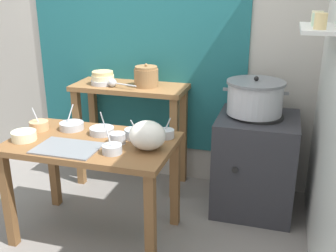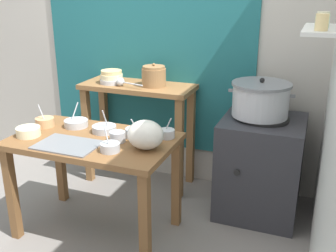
{
  "view_description": "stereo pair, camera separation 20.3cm",
  "coord_description": "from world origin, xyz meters",
  "px_view_note": "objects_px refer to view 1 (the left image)",
  "views": [
    {
      "loc": [
        1.08,
        -2.22,
        1.71
      ],
      "look_at": [
        0.38,
        0.16,
        0.82
      ],
      "focal_mm": 42.92,
      "sensor_mm": 36.0,
      "label": 1
    },
    {
      "loc": [
        1.27,
        -2.16,
        1.71
      ],
      "look_at": [
        0.38,
        0.16,
        0.82
      ],
      "focal_mm": 42.92,
      "sensor_mm": 36.0,
      "label": 2
    }
  ],
  "objects_px": {
    "bowl_stack_enamel": "(103,78)",
    "prep_bowl_5": "(24,135)",
    "prep_bowl_1": "(150,129)",
    "prep_bowl_2": "(39,125)",
    "prep_bowl_4": "(72,125)",
    "stove_block": "(255,163)",
    "prep_bowl_0": "(102,130)",
    "prep_bowl_7": "(117,138)",
    "prep_bowl_8": "(166,133)",
    "plastic_bag": "(147,135)",
    "prep_bowl_3": "(112,149)",
    "ladle": "(113,83)",
    "serving_tray": "(67,148)",
    "clay_pot": "(146,77)",
    "back_shelf_table": "(130,110)",
    "steamer_pot": "(255,97)",
    "prep_table": "(93,156)",
    "prep_bowl_6": "(134,133)"
  },
  "relations": [
    {
      "from": "stove_block",
      "to": "prep_bowl_0",
      "type": "xyz_separation_m",
      "value": [
        -1.02,
        -0.55,
        0.36
      ]
    },
    {
      "from": "serving_tray",
      "to": "prep_bowl_3",
      "type": "height_order",
      "value": "prep_bowl_3"
    },
    {
      "from": "prep_bowl_1",
      "to": "stove_block",
      "type": "bearing_deg",
      "value": 32.29
    },
    {
      "from": "bowl_stack_enamel",
      "to": "prep_bowl_5",
      "type": "xyz_separation_m",
      "value": [
        -0.16,
        -0.9,
        -0.2
      ]
    },
    {
      "from": "prep_bowl_4",
      "to": "prep_bowl_8",
      "type": "height_order",
      "value": "prep_bowl_4"
    },
    {
      "from": "prep_bowl_3",
      "to": "prep_bowl_4",
      "type": "distance_m",
      "value": 0.55
    },
    {
      "from": "back_shelf_table",
      "to": "prep_bowl_8",
      "type": "distance_m",
      "value": 0.81
    },
    {
      "from": "clay_pot",
      "to": "ladle",
      "type": "relative_size",
      "value": 0.75
    },
    {
      "from": "bowl_stack_enamel",
      "to": "ladle",
      "type": "relative_size",
      "value": 0.76
    },
    {
      "from": "ladle",
      "to": "prep_bowl_3",
      "type": "height_order",
      "value": "ladle"
    },
    {
      "from": "bowl_stack_enamel",
      "to": "prep_bowl_0",
      "type": "distance_m",
      "value": 0.74
    },
    {
      "from": "prep_bowl_5",
      "to": "prep_bowl_8",
      "type": "height_order",
      "value": "prep_bowl_8"
    },
    {
      "from": "bowl_stack_enamel",
      "to": "prep_bowl_7",
      "type": "bearing_deg",
      "value": -59.62
    },
    {
      "from": "stove_block",
      "to": "prep_bowl_5",
      "type": "bearing_deg",
      "value": -151.24
    },
    {
      "from": "plastic_bag",
      "to": "prep_bowl_1",
      "type": "xyz_separation_m",
      "value": [
        -0.08,
        0.27,
        -0.06
      ]
    },
    {
      "from": "bowl_stack_enamel",
      "to": "plastic_bag",
      "type": "distance_m",
      "value": 1.07
    },
    {
      "from": "clay_pot",
      "to": "serving_tray",
      "type": "distance_m",
      "value": 1.04
    },
    {
      "from": "clay_pot",
      "to": "prep_bowl_1",
      "type": "bearing_deg",
      "value": -69.02
    },
    {
      "from": "prep_bowl_1",
      "to": "prep_bowl_5",
      "type": "relative_size",
      "value": 0.65
    },
    {
      "from": "plastic_bag",
      "to": "prep_bowl_5",
      "type": "height_order",
      "value": "plastic_bag"
    },
    {
      "from": "stove_block",
      "to": "prep_bowl_4",
      "type": "xyz_separation_m",
      "value": [
        -1.27,
        -0.53,
        0.36
      ]
    },
    {
      "from": "prep_bowl_1",
      "to": "prep_bowl_4",
      "type": "height_order",
      "value": "prep_bowl_4"
    },
    {
      "from": "ladle",
      "to": "prep_bowl_5",
      "type": "relative_size",
      "value": 1.61
    },
    {
      "from": "stove_block",
      "to": "clay_pot",
      "type": "bearing_deg",
      "value": 172.05
    },
    {
      "from": "prep_bowl_1",
      "to": "prep_bowl_7",
      "type": "xyz_separation_m",
      "value": [
        -0.14,
        -0.23,
        0.01
      ]
    },
    {
      "from": "stove_block",
      "to": "prep_bowl_8",
      "type": "distance_m",
      "value": 0.84
    },
    {
      "from": "prep_bowl_0",
      "to": "prep_bowl_8",
      "type": "distance_m",
      "value": 0.45
    },
    {
      "from": "prep_bowl_1",
      "to": "prep_bowl_2",
      "type": "distance_m",
      "value": 0.79
    },
    {
      "from": "prep_bowl_5",
      "to": "prep_bowl_0",
      "type": "bearing_deg",
      "value": 29.41
    },
    {
      "from": "bowl_stack_enamel",
      "to": "ladle",
      "type": "bearing_deg",
      "value": -26.74
    },
    {
      "from": "prep_bowl_5",
      "to": "prep_bowl_8",
      "type": "relative_size",
      "value": 1.2
    },
    {
      "from": "stove_block",
      "to": "ladle",
      "type": "distance_m",
      "value": 1.3
    },
    {
      "from": "prep_table",
      "to": "prep_bowl_5",
      "type": "height_order",
      "value": "prep_bowl_5"
    },
    {
      "from": "prep_bowl_1",
      "to": "prep_bowl_2",
      "type": "bearing_deg",
      "value": -168.64
    },
    {
      "from": "prep_bowl_5",
      "to": "prep_bowl_7",
      "type": "height_order",
      "value": "prep_bowl_7"
    },
    {
      "from": "stove_block",
      "to": "prep_bowl_6",
      "type": "bearing_deg",
      "value": -143.83
    },
    {
      "from": "ladle",
      "to": "prep_bowl_2",
      "type": "height_order",
      "value": "ladle"
    },
    {
      "from": "prep_bowl_4",
      "to": "prep_bowl_5",
      "type": "xyz_separation_m",
      "value": [
        -0.2,
        -0.28,
        0.01
      ]
    },
    {
      "from": "ladle",
      "to": "prep_bowl_0",
      "type": "xyz_separation_m",
      "value": [
        0.16,
        -0.58,
        -0.19
      ]
    },
    {
      "from": "steamer_pot",
      "to": "prep_bowl_5",
      "type": "bearing_deg",
      "value": -149.96
    },
    {
      "from": "prep_bowl_3",
      "to": "bowl_stack_enamel",
      "type": "bearing_deg",
      "value": 117.48
    },
    {
      "from": "prep_bowl_2",
      "to": "prep_bowl_8",
      "type": "relative_size",
      "value": 1.23
    },
    {
      "from": "prep_bowl_1",
      "to": "prep_bowl_3",
      "type": "relative_size",
      "value": 0.64
    },
    {
      "from": "prep_table",
      "to": "prep_bowl_5",
      "type": "xyz_separation_m",
      "value": [
        -0.44,
        -0.12,
        0.14
      ]
    },
    {
      "from": "prep_bowl_4",
      "to": "prep_bowl_5",
      "type": "bearing_deg",
      "value": -125.77
    },
    {
      "from": "prep_bowl_7",
      "to": "prep_bowl_8",
      "type": "distance_m",
      "value": 0.33
    },
    {
      "from": "back_shelf_table",
      "to": "clay_pot",
      "type": "height_order",
      "value": "clay_pot"
    },
    {
      "from": "prep_bowl_2",
      "to": "prep_bowl_4",
      "type": "xyz_separation_m",
      "value": [
        0.22,
        0.08,
        -0.01
      ]
    },
    {
      "from": "bowl_stack_enamel",
      "to": "prep_bowl_3",
      "type": "bearing_deg",
      "value": -62.52
    },
    {
      "from": "plastic_bag",
      "to": "prep_bowl_8",
      "type": "distance_m",
      "value": 0.24
    }
  ]
}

